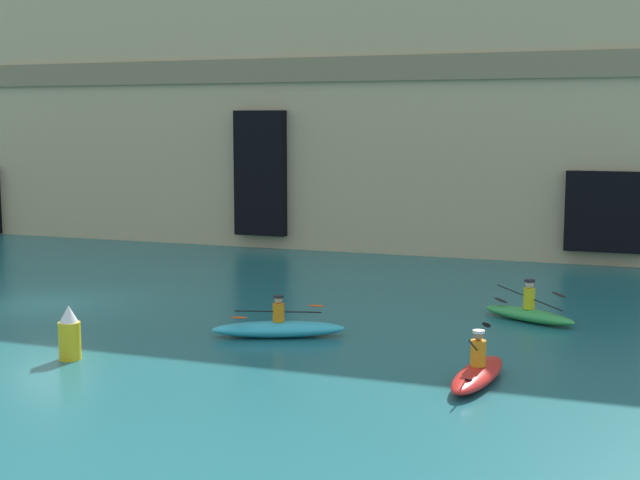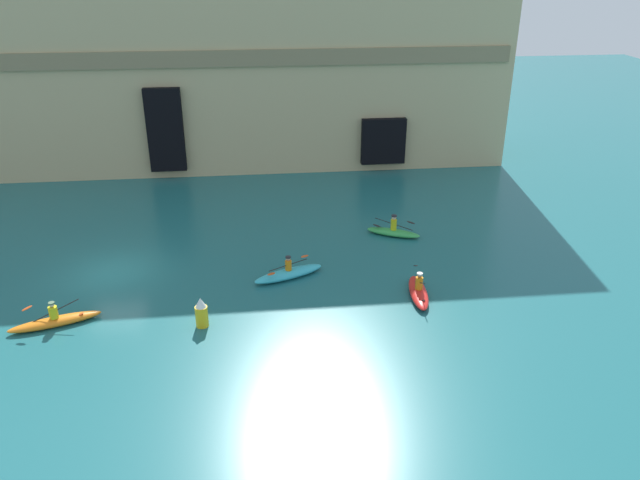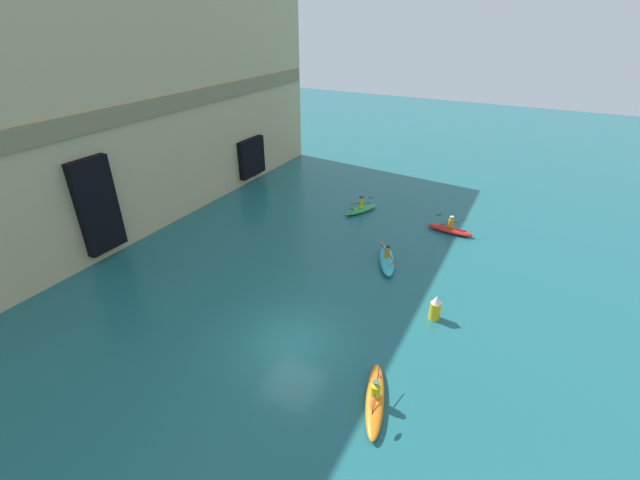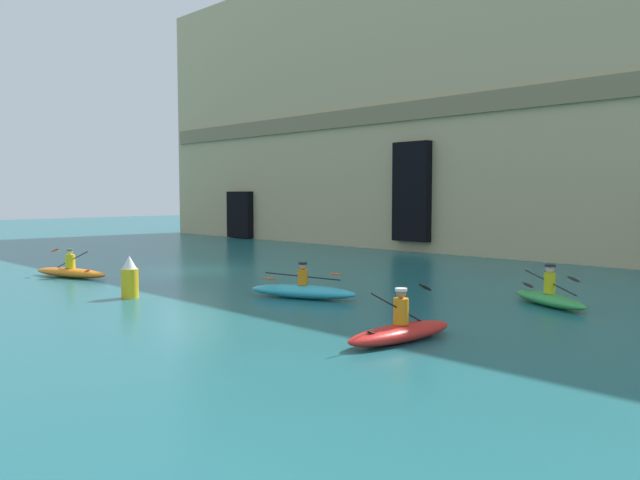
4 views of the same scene
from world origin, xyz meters
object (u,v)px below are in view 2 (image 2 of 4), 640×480
marker_buoy (201,313)px  kayak_cyan (289,273)px  kayak_orange (55,321)px  kayak_red (418,291)px  kayak_green (393,232)px

marker_buoy → kayak_cyan: bearing=44.8°
kayak_cyan → marker_buoy: (-3.67, -3.64, 0.37)m
kayak_cyan → marker_buoy: size_ratio=2.69×
kayak_cyan → kayak_orange: bearing=174.4°
kayak_red → kayak_orange: kayak_red is taller
kayak_red → kayak_cyan: 5.93m
kayak_orange → marker_buoy: (5.83, -0.66, 0.37)m
kayak_red → kayak_cyan: kayak_red is taller
kayak_red → marker_buoy: size_ratio=2.35×
kayak_orange → kayak_green: kayak_green is taller
kayak_orange → marker_buoy: marker_buoy is taller
kayak_orange → kayak_red: bearing=-15.8°
kayak_red → kayak_green: kayak_red is taller
marker_buoy → kayak_red: bearing=8.4°
kayak_orange → kayak_cyan: (9.51, 2.98, 0.01)m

